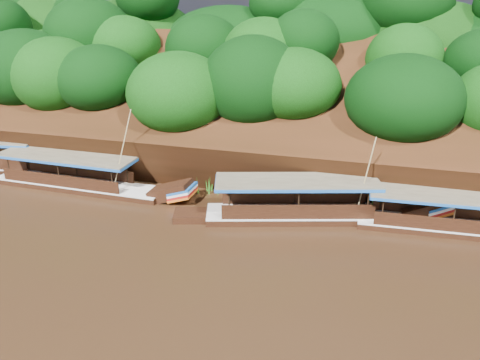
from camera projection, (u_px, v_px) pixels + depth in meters
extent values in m
plane|color=black|center=(248.00, 273.00, 23.91)|extent=(160.00, 160.00, 0.00)
cube|color=black|center=(300.00, 127.00, 36.89)|extent=(120.00, 16.12, 13.64)
cube|color=black|center=(314.00, 135.00, 47.13)|extent=(120.00, 24.00, 12.00)
ellipsoid|color=#0A3E0B|center=(19.00, 38.00, 47.67)|extent=(20.00, 10.00, 8.00)
ellipsoid|color=#0A3E0B|center=(224.00, 124.00, 37.49)|extent=(18.00, 8.00, 6.40)
ellipsoid|color=#0A3E0B|center=(315.00, 43.00, 41.00)|extent=(24.00, 11.00, 8.40)
cube|color=black|center=(461.00, 232.00, 28.03)|extent=(12.21, 2.68, 0.85)
cube|color=silver|center=(462.00, 226.00, 27.88)|extent=(12.21, 2.74, 0.09)
cube|color=brown|center=(454.00, 196.00, 27.33)|extent=(9.59, 2.86, 0.11)
cube|color=#1954A7|center=(453.00, 198.00, 27.38)|extent=(9.59, 2.86, 0.17)
cube|color=black|center=(308.00, 218.00, 29.73)|extent=(13.01, 5.79, 0.96)
cube|color=silver|center=(308.00, 212.00, 29.56)|extent=(13.02, 5.86, 0.11)
cube|color=black|center=(423.00, 207.00, 29.49)|extent=(3.42, 2.53, 1.81)
cube|color=#1954A7|center=(436.00, 203.00, 29.37)|extent=(2.02, 2.20, 0.66)
cube|color=#A71612|center=(436.00, 208.00, 29.51)|extent=(2.02, 2.20, 0.66)
cube|color=brown|center=(297.00, 181.00, 28.76)|extent=(10.42, 5.36, 0.13)
cube|color=#1954A7|center=(297.00, 183.00, 28.81)|extent=(10.42, 5.36, 0.19)
cylinder|color=tan|center=(366.00, 177.00, 28.00)|extent=(0.76, 0.47, 5.16)
cube|color=black|center=(80.00, 188.00, 34.24)|extent=(13.20, 2.53, 0.90)
cube|color=silver|center=(79.00, 183.00, 34.08)|extent=(13.20, 2.59, 0.10)
cube|color=black|center=(171.00, 191.00, 31.96)|extent=(3.13, 1.72, 1.77)
cube|color=#1954A7|center=(182.00, 189.00, 31.63)|extent=(1.66, 1.75, 0.66)
cube|color=#A71612|center=(183.00, 193.00, 31.76)|extent=(1.66, 1.75, 0.66)
cube|color=brown|center=(65.00, 156.00, 33.56)|extent=(10.36, 2.78, 0.12)
cube|color=#1954A7|center=(66.00, 158.00, 33.61)|extent=(10.36, 2.78, 0.18)
cylinder|color=tan|center=(122.00, 151.00, 31.71)|extent=(1.49, 0.95, 5.63)
cube|color=black|center=(74.00, 164.00, 36.83)|extent=(3.21, 2.22, 1.79)
cube|color=#1954A7|center=(83.00, 161.00, 36.63)|extent=(1.81, 2.06, 0.64)
cube|color=#A71612|center=(84.00, 165.00, 36.76)|extent=(1.81, 2.06, 0.64)
cone|color=#296018|center=(45.00, 163.00, 36.79)|extent=(1.50, 1.50, 1.67)
cone|color=#296018|center=(129.00, 170.00, 35.47)|extent=(1.50, 1.50, 1.66)
cone|color=#296018|center=(209.00, 183.00, 33.41)|extent=(1.50, 1.50, 1.35)
cone|color=#296018|center=(298.00, 191.00, 31.51)|extent=(1.50, 1.50, 1.79)
cone|color=#296018|center=(379.00, 198.00, 30.24)|extent=(1.50, 1.50, 2.01)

